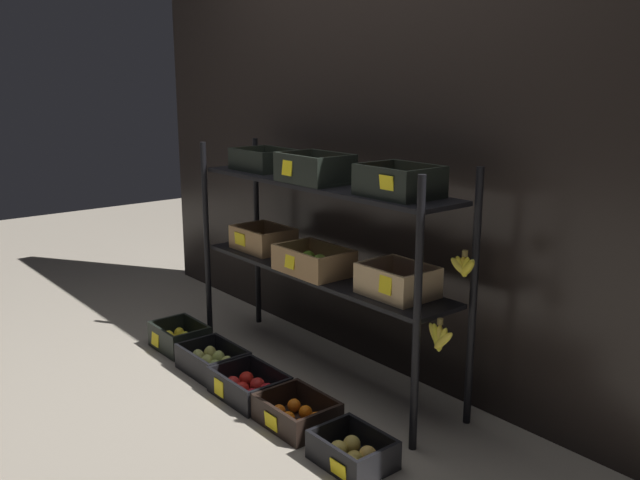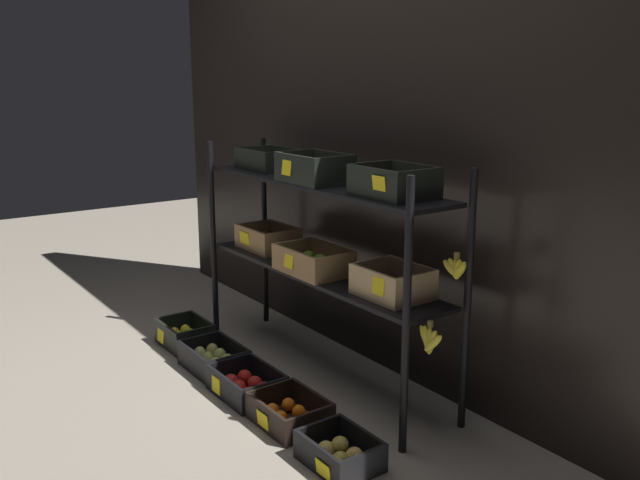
% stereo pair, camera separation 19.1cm
% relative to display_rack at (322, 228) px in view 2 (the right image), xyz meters
% --- Properties ---
extents(ground_plane, '(10.00, 10.00, 0.00)m').
position_rel_display_rack_xyz_m(ground_plane, '(-0.02, 0.00, -0.76)').
color(ground_plane, gray).
extents(storefront_wall, '(4.01, 0.12, 2.23)m').
position_rel_display_rack_xyz_m(storefront_wall, '(-0.02, 0.37, 0.36)').
color(storefront_wall, black).
rests_on(storefront_wall, ground_plane).
extents(display_rack, '(1.74, 0.37, 1.12)m').
position_rel_display_rack_xyz_m(display_rack, '(0.00, 0.00, 0.00)').
color(display_rack, black).
rests_on(display_rack, ground_plane).
extents(crate_ground_lemon, '(0.31, 0.24, 0.14)m').
position_rel_display_rack_xyz_m(crate_ground_lemon, '(-0.75, -0.40, -0.70)').
color(crate_ground_lemon, black).
rests_on(crate_ground_lemon, ground_plane).
extents(crate_ground_pear, '(0.35, 0.25, 0.13)m').
position_rel_display_rack_xyz_m(crate_ground_pear, '(-0.37, -0.42, -0.70)').
color(crate_ground_pear, black).
rests_on(crate_ground_pear, ground_plane).
extents(crate_ground_apple_red, '(0.36, 0.26, 0.12)m').
position_rel_display_rack_xyz_m(crate_ground_apple_red, '(-0.01, -0.43, -0.71)').
color(crate_ground_apple_red, black).
rests_on(crate_ground_apple_red, ground_plane).
extents(crate_ground_tangerine, '(0.33, 0.26, 0.12)m').
position_rel_display_rack_xyz_m(crate_ground_tangerine, '(0.33, -0.41, -0.71)').
color(crate_ground_tangerine, black).
rests_on(crate_ground_tangerine, ground_plane).
extents(crate_ground_apple_gold, '(0.30, 0.24, 0.12)m').
position_rel_display_rack_xyz_m(crate_ground_apple_gold, '(0.71, -0.43, -0.71)').
color(crate_ground_apple_gold, black).
rests_on(crate_ground_apple_gold, ground_plane).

